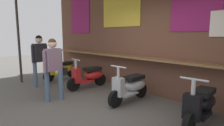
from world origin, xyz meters
TOP-DOWN VIEW (x-y plane):
  - ground_plane at (0.00, 0.00)m, footprint 26.71×26.71m
  - market_stall_facade at (0.00, 1.86)m, footprint 9.54×2.48m
  - scooter_yellow at (-3.41, 1.08)m, footprint 0.48×1.40m
  - scooter_red at (-1.72, 1.08)m, footprint 0.49×1.40m
  - scooter_silver at (0.00, 1.08)m, footprint 0.46×1.40m
  - scooter_black at (1.71, 1.08)m, footprint 0.48×1.40m
  - shopper_with_handbag at (-1.41, -0.28)m, footprint 0.32×0.64m
  - shopper_passing at (-2.98, 0.06)m, footprint 0.35×0.66m

SIDE VIEW (x-z plane):
  - ground_plane at x=0.00m, z-range 0.00..0.00m
  - scooter_yellow at x=-3.41m, z-range -0.10..0.87m
  - scooter_red at x=-1.72m, z-range -0.10..0.87m
  - scooter_silver at x=0.00m, z-range -0.10..0.87m
  - scooter_black at x=1.71m, z-range -0.10..0.87m
  - shopper_with_handbag at x=-1.41m, z-range 0.16..1.75m
  - shopper_passing at x=-2.98m, z-range 0.18..1.85m
  - market_stall_facade at x=0.00m, z-range 0.21..3.95m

